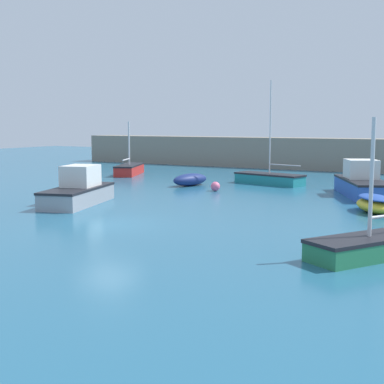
# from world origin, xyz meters

# --- Properties ---
(ground_plane) EXTENTS (120.00, 120.00, 0.20)m
(ground_plane) POSITION_xyz_m (0.00, 0.00, -0.10)
(ground_plane) COLOR #235B7A
(harbor_breakwater) EXTENTS (51.51, 3.00, 2.94)m
(harbor_breakwater) POSITION_xyz_m (0.00, 31.44, 1.47)
(harbor_breakwater) COLOR gray
(harbor_breakwater) RESTS_ON ground_plane
(motorboat_grey_hull) EXTENTS (3.49, 5.90, 2.06)m
(motorboat_grey_hull) POSITION_xyz_m (-4.95, 3.81, 0.74)
(motorboat_grey_hull) COLOR gray
(motorboat_grey_hull) RESTS_ON ground_plane
(rowboat_white_midwater) EXTENTS (1.95, 3.23, 0.85)m
(rowboat_white_midwater) POSITION_xyz_m (-3.95, 14.17, 0.43)
(rowboat_white_midwater) COLOR navy
(rowboat_white_midwater) RESTS_ON ground_plane
(rowboat_with_red_cover) EXTENTS (2.80, 3.32, 0.84)m
(rowboat_with_red_cover) POSITION_xyz_m (9.35, 8.76, 0.42)
(rowboat_with_red_cover) COLOR yellow
(rowboat_with_red_cover) RESTS_ON ground_plane
(sailboat_twin_hulled) EXTENTS (3.54, 4.51, 4.47)m
(sailboat_twin_hulled) POSITION_xyz_m (10.88, -0.54, 0.39)
(sailboat_twin_hulled) COLOR #287A4C
(sailboat_twin_hulled) RESTS_ON ground_plane
(cabin_cruiser_white) EXTENTS (4.66, 6.72, 2.14)m
(cabin_cruiser_white) POSITION_xyz_m (7.55, 14.62, 0.75)
(cabin_cruiser_white) COLOR #2D56B7
(cabin_cruiser_white) RESTS_ON ground_plane
(sailboat_tall_mast) EXTENTS (5.30, 2.78, 7.26)m
(sailboat_tall_mast) POSITION_xyz_m (0.54, 17.64, 0.42)
(sailboat_tall_mast) COLOR teal
(sailboat_tall_mast) RESTS_ON ground_plane
(sailboat_short_mast) EXTENTS (3.35, 5.22, 4.43)m
(sailboat_short_mast) POSITION_xyz_m (-12.41, 18.75, 0.46)
(sailboat_short_mast) COLOR red
(sailboat_short_mast) RESTS_ON ground_plane
(mooring_buoy_red) EXTENTS (0.40, 0.40, 0.40)m
(mooring_buoy_red) POSITION_xyz_m (-8.06, 9.13, 0.20)
(mooring_buoy_red) COLOR red
(mooring_buoy_red) RESTS_ON ground_plane
(mooring_buoy_pink) EXTENTS (0.60, 0.60, 0.60)m
(mooring_buoy_pink) POSITION_xyz_m (-1.10, 12.37, 0.30)
(mooring_buoy_pink) COLOR #EA668C
(mooring_buoy_pink) RESTS_ON ground_plane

